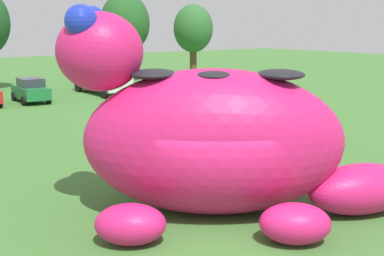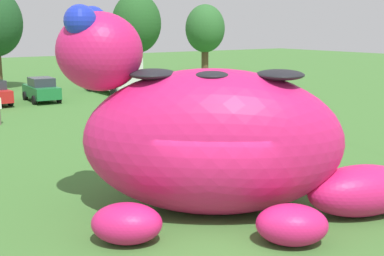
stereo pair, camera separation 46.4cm
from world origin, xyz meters
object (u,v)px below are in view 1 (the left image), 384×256
object	(u,v)px
spectator_wandering	(112,118)
car_green	(31,90)
giant_inflatable_creature	(213,139)
box_truck	(103,74)

from	to	relation	value
spectator_wandering	car_green	bearing A→B (deg)	88.04
giant_inflatable_creature	spectator_wandering	size ratio (longest dim) A/B	6.43
box_truck	spectator_wandering	size ratio (longest dim) A/B	3.74
giant_inflatable_creature	spectator_wandering	distance (m)	11.48
car_green	giant_inflatable_creature	bearing A→B (deg)	-96.90
giant_inflatable_creature	spectator_wandering	xyz separation A→B (m)	(2.49, 11.14, -1.29)
giant_inflatable_creature	car_green	xyz separation A→B (m)	(2.94, 24.33, -1.29)
car_green	box_truck	xyz separation A→B (m)	(6.08, 0.90, 0.74)
giant_inflatable_creature	spectator_wandering	world-z (taller)	giant_inflatable_creature
car_green	box_truck	bearing A→B (deg)	8.41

